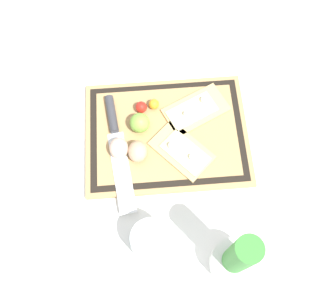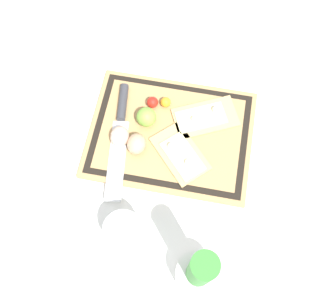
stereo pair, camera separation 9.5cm
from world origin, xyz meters
TOP-DOWN VIEW (x-y plane):
  - ground_plane at (0.00, 0.00)m, footprint 6.00×6.00m
  - cutting_board at (0.00, 0.00)m, footprint 0.41×0.31m
  - pizza_slice_near at (-0.08, -0.06)m, footprint 0.18×0.15m
  - pizza_slice_far at (-0.03, 0.05)m, footprint 0.17×0.17m
  - knife at (0.13, -0.01)m, footprint 0.07×0.31m
  - egg_brown at (0.07, 0.05)m, footprint 0.05×0.05m
  - egg_pink at (0.12, 0.04)m, footprint 0.05×0.05m
  - lime at (0.07, -0.02)m, footprint 0.05×0.05m
  - cherry_tomato_red at (0.06, -0.07)m, footprint 0.03×0.03m
  - cherry_tomato_yellow at (0.03, -0.08)m, footprint 0.03×0.03m
  - herb_pot at (-0.12, 0.32)m, footprint 0.09×0.09m
  - sauce_jar at (0.05, 0.27)m, footprint 0.09×0.09m

SIDE VIEW (x-z plane):
  - ground_plane at x=0.00m, z-range 0.00..0.00m
  - cutting_board at x=0.00m, z-range 0.00..0.02m
  - pizza_slice_near at x=-0.08m, z-range 0.01..0.04m
  - pizza_slice_far at x=-0.03m, z-range 0.01..0.04m
  - knife at x=0.13m, z-range 0.02..0.04m
  - cherry_tomato_yellow at x=0.03m, z-range 0.02..0.04m
  - cherry_tomato_red at x=0.06m, z-range 0.02..0.05m
  - sauce_jar at x=0.05m, z-range -0.01..0.08m
  - egg_brown at x=0.07m, z-range 0.02..0.06m
  - egg_pink at x=0.12m, z-range 0.02..0.06m
  - lime at x=0.07m, z-range 0.02..0.07m
  - herb_pot at x=-0.12m, z-range -0.04..0.21m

